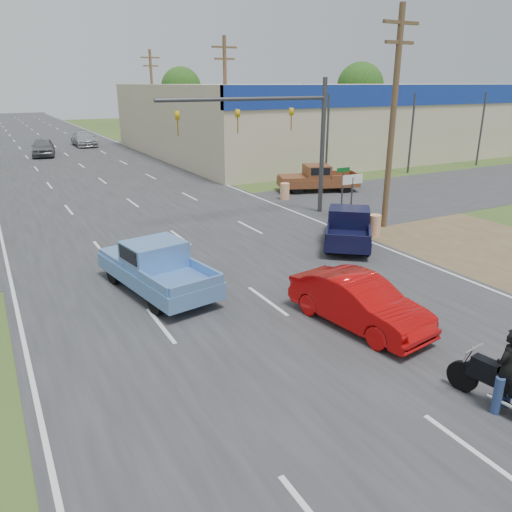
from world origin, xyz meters
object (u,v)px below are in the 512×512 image
distant_car_grey (43,147)px  motorcycle (506,390)px  brown_pickup (316,178)px  red_convertible (359,303)px  blue_pickup (155,266)px  navy_pickup (349,226)px  rider (506,373)px  distant_car_silver (84,139)px

distant_car_grey → motorcycle: bearing=-77.0°
brown_pickup → distant_car_grey: brown_pickup is taller
motorcycle → red_convertible: bearing=82.7°
red_convertible → motorcycle: bearing=-97.0°
blue_pickup → navy_pickup: (9.10, 1.07, -0.07)m
rider → blue_pickup: size_ratio=0.33×
motorcycle → rider: (-0.01, 0.07, 0.40)m
distant_car_silver → rider: bearing=-91.8°
red_convertible → motorcycle: red_convertible is taller
motorcycle → distant_car_grey: (-3.67, 47.25, 0.32)m
navy_pickup → brown_pickup: size_ratio=0.89×
brown_pickup → distant_car_grey: bearing=47.7°
motorcycle → distant_car_silver: bearing=79.4°
distant_car_grey → red_convertible: bearing=-76.7°
motorcycle → brown_pickup: (9.91, 21.06, 0.34)m
distant_car_grey → brown_pickup: bearing=-54.1°
motorcycle → brown_pickup: size_ratio=0.42×
distant_car_grey → distant_car_silver: distant_car_grey is taller
rider → blue_pickup: rider is taller
motorcycle → brown_pickup: 23.28m
rider → brown_pickup: rider is taller
brown_pickup → distant_car_grey: size_ratio=1.11×
blue_pickup → brown_pickup: 18.12m
red_convertible → distant_car_silver: bearing=79.4°
blue_pickup → distant_car_silver: bearing=72.7°
rider → motorcycle: bearing=90.0°
brown_pickup → distant_car_silver: size_ratio=1.01×
red_convertible → blue_pickup: bearing=120.0°
navy_pickup → red_convertible: bearing=-87.2°
motorcycle → rider: rider is taller
blue_pickup → distant_car_grey: blue_pickup is taller
red_convertible → navy_pickup: size_ratio=0.91×
blue_pickup → navy_pickup: 9.16m
motorcycle → blue_pickup: (-4.48, 10.04, 0.36)m
navy_pickup → distant_car_grey: bearing=142.2°
navy_pickup → brown_pickup: 11.26m
motorcycle → distant_car_silver: size_ratio=0.43×
rider → distant_car_silver: 53.74m
rider → distant_car_grey: rider is taller
rider → distant_car_silver: rider is taller
rider → distant_car_silver: bearing=-100.6°
motorcycle → blue_pickup: size_ratio=0.42×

